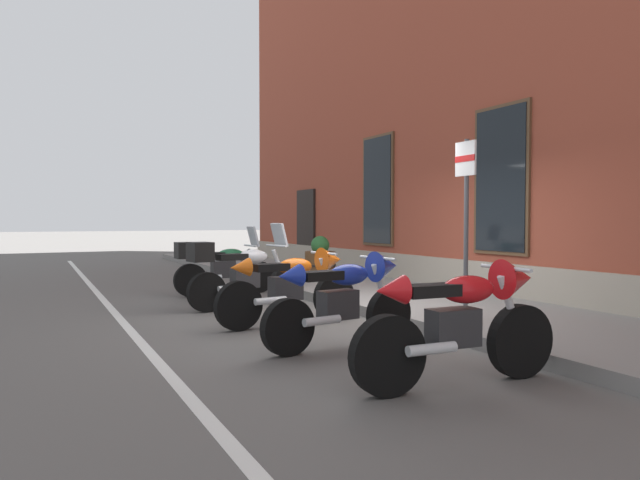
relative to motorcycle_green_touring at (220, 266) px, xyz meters
name	(u,v)px	position (x,y,z in m)	size (l,w,h in m)	color
ground_plane	(363,317)	(3.29, 1.15, -0.54)	(140.00, 140.00, 0.00)	#565451
sidewalk	(437,305)	(3.29, 2.52, -0.46)	(28.58, 2.74, 0.16)	slate
lane_stripe	(137,338)	(3.29, -2.05, -0.54)	(28.58, 0.12, 0.01)	silver
motorcycle_green_touring	(220,266)	(0.00, 0.00, 0.00)	(0.62, 1.98, 1.31)	black
motorcycle_silver_touring	(241,273)	(1.73, -0.18, 0.03)	(0.71, 2.05, 1.37)	black
motorcycle_orange_sport	(294,283)	(3.34, 0.02, 0.02)	(0.62, 2.15, 1.04)	black
motorcycle_blue_sport	(347,295)	(4.85, -0.01, 0.03)	(0.62, 2.01, 1.06)	black
motorcycle_red_sport	(465,318)	(6.60, 0.14, 0.04)	(0.62, 2.04, 1.08)	black
parking_sign	(466,202)	(4.72, 1.82, 1.11)	(0.36, 0.07, 2.30)	#4C4C51
barrel_planter	(320,261)	(-0.49, 2.39, -0.01)	(0.70, 0.70, 0.92)	brown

